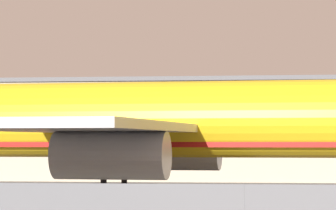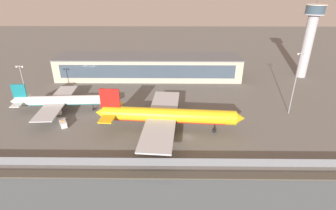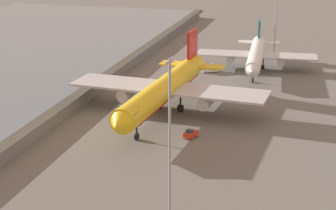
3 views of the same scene
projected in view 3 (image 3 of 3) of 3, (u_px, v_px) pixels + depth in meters
name	position (u px, v px, depth m)	size (l,w,h in m)	color
ground_plane	(137.00, 122.00, 121.94)	(500.00, 500.00, 0.00)	#66635E
shoreline_seawall	(51.00, 113.00, 126.92)	(320.00, 3.00, 0.50)	#474238
perimeter_fence	(69.00, 110.00, 125.45)	(280.00, 0.10, 2.78)	slate
cargo_jet_yellow	(166.00, 88.00, 125.73)	(53.42, 45.93, 15.64)	yellow
passenger_jet_white_teal	(256.00, 55.00, 162.90)	(41.15, 35.20, 12.34)	white
baggage_tug	(191.00, 134.00, 113.02)	(3.57, 2.73, 1.80)	red
ops_van	(209.00, 68.00, 162.03)	(4.42, 5.55, 2.48)	white
apron_light_mast_apron_west	(276.00, 26.00, 174.43)	(3.20, 0.40, 18.48)	#93969B
apron_light_mast_apron_east	(170.00, 142.00, 73.70)	(3.20, 0.40, 25.28)	#93969B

